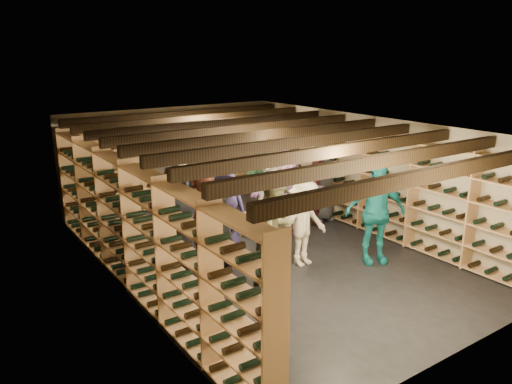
{
  "coord_description": "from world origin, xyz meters",
  "views": [
    {
      "loc": [
        -5.12,
        -7.13,
        3.7
      ],
      "look_at": [
        -0.09,
        0.2,
        1.18
      ],
      "focal_mm": 35.0,
      "sensor_mm": 36.0,
      "label": 1
    }
  ],
  "objects_px": {
    "person_3": "(304,223)",
    "person_7": "(273,209)",
    "person_8": "(318,195)",
    "person_12": "(323,182)",
    "crate_stack_right": "(242,223)",
    "person_1": "(222,238)",
    "person_6": "(225,212)",
    "person_2": "(276,231)",
    "crate_loose": "(219,227)",
    "person_10": "(260,186)",
    "person_9": "(175,203)",
    "person_5": "(204,209)",
    "person_0": "(179,218)",
    "person_4": "(375,212)",
    "crate_stack_left": "(170,209)",
    "person_11": "(286,194)"
  },
  "relations": [
    {
      "from": "person_9",
      "to": "person_8",
      "type": "bearing_deg",
      "value": -29.64
    },
    {
      "from": "person_3",
      "to": "person_7",
      "type": "bearing_deg",
      "value": 98.88
    },
    {
      "from": "person_12",
      "to": "person_7",
      "type": "bearing_deg",
      "value": -149.94
    },
    {
      "from": "crate_stack_right",
      "to": "person_1",
      "type": "height_order",
      "value": "person_1"
    },
    {
      "from": "crate_stack_left",
      "to": "person_7",
      "type": "relative_size",
      "value": 0.48
    },
    {
      "from": "crate_stack_left",
      "to": "person_1",
      "type": "xyz_separation_m",
      "value": [
        -0.48,
        -3.01,
        0.4
      ]
    },
    {
      "from": "person_3",
      "to": "person_8",
      "type": "relative_size",
      "value": 1.04
    },
    {
      "from": "person_11",
      "to": "person_12",
      "type": "distance_m",
      "value": 1.35
    },
    {
      "from": "crate_stack_right",
      "to": "person_9",
      "type": "relative_size",
      "value": 0.32
    },
    {
      "from": "person_10",
      "to": "person_12",
      "type": "relative_size",
      "value": 1.04
    },
    {
      "from": "person_7",
      "to": "crate_stack_right",
      "type": "bearing_deg",
      "value": 105.76
    },
    {
      "from": "person_8",
      "to": "person_11",
      "type": "xyz_separation_m",
      "value": [
        -0.88,
        -0.02,
        0.16
      ]
    },
    {
      "from": "person_7",
      "to": "person_8",
      "type": "height_order",
      "value": "person_7"
    },
    {
      "from": "person_6",
      "to": "person_7",
      "type": "distance_m",
      "value": 0.88
    },
    {
      "from": "person_5",
      "to": "person_9",
      "type": "bearing_deg",
      "value": 165.92
    },
    {
      "from": "crate_stack_left",
      "to": "person_12",
      "type": "bearing_deg",
      "value": -24.69
    },
    {
      "from": "crate_stack_right",
      "to": "person_8",
      "type": "relative_size",
      "value": 0.39
    },
    {
      "from": "person_0",
      "to": "person_9",
      "type": "distance_m",
      "value": 0.91
    },
    {
      "from": "crate_stack_left",
      "to": "crate_loose",
      "type": "bearing_deg",
      "value": -41.86
    },
    {
      "from": "person_12",
      "to": "person_2",
      "type": "bearing_deg",
      "value": -139.47
    },
    {
      "from": "crate_stack_right",
      "to": "crate_loose",
      "type": "xyz_separation_m",
      "value": [
        -0.39,
        0.3,
        -0.08
      ]
    },
    {
      "from": "person_8",
      "to": "person_5",
      "type": "bearing_deg",
      "value": 164.11
    },
    {
      "from": "person_11",
      "to": "person_8",
      "type": "bearing_deg",
      "value": 14.21
    },
    {
      "from": "person_4",
      "to": "person_11",
      "type": "height_order",
      "value": "person_4"
    },
    {
      "from": "crate_stack_left",
      "to": "person_4",
      "type": "distance_m",
      "value": 4.36
    },
    {
      "from": "person_5",
      "to": "person_0",
      "type": "bearing_deg",
      "value": -127.36
    },
    {
      "from": "person_0",
      "to": "person_5",
      "type": "xyz_separation_m",
      "value": [
        0.79,
        0.57,
        -0.15
      ]
    },
    {
      "from": "person_5",
      "to": "person_8",
      "type": "bearing_deg",
      "value": 8.61
    },
    {
      "from": "crate_stack_right",
      "to": "person_6",
      "type": "distance_m",
      "value": 1.49
    },
    {
      "from": "person_3",
      "to": "person_7",
      "type": "relative_size",
      "value": 0.87
    },
    {
      "from": "crate_stack_right",
      "to": "person_0",
      "type": "distance_m",
      "value": 2.26
    },
    {
      "from": "crate_stack_left",
      "to": "person_8",
      "type": "distance_m",
      "value": 3.19
    },
    {
      "from": "person_0",
      "to": "person_8",
      "type": "relative_size",
      "value": 1.25
    },
    {
      "from": "person_9",
      "to": "person_7",
      "type": "bearing_deg",
      "value": -60.34
    },
    {
      "from": "crate_loose",
      "to": "person_2",
      "type": "distance_m",
      "value": 2.8
    },
    {
      "from": "person_4",
      "to": "person_12",
      "type": "height_order",
      "value": "person_4"
    },
    {
      "from": "crate_stack_left",
      "to": "person_0",
      "type": "relative_size",
      "value": 0.46
    },
    {
      "from": "person_5",
      "to": "person_4",
      "type": "bearing_deg",
      "value": -29.52
    },
    {
      "from": "person_9",
      "to": "person_12",
      "type": "xyz_separation_m",
      "value": [
        3.47,
        -0.3,
        -0.03
      ]
    },
    {
      "from": "person_9",
      "to": "person_10",
      "type": "distance_m",
      "value": 2.06
    },
    {
      "from": "crate_loose",
      "to": "person_10",
      "type": "height_order",
      "value": "person_10"
    },
    {
      "from": "person_6",
      "to": "person_10",
      "type": "bearing_deg",
      "value": 54.77
    },
    {
      "from": "person_2",
      "to": "person_5",
      "type": "height_order",
      "value": "person_2"
    },
    {
      "from": "person_1",
      "to": "person_3",
      "type": "bearing_deg",
      "value": -3.95
    },
    {
      "from": "crate_loose",
      "to": "person_1",
      "type": "height_order",
      "value": "person_1"
    },
    {
      "from": "crate_stack_left",
      "to": "person_11",
      "type": "distance_m",
      "value": 2.55
    },
    {
      "from": "crate_stack_right",
      "to": "person_3",
      "type": "bearing_deg",
      "value": -90.63
    },
    {
      "from": "person_4",
      "to": "person_5",
      "type": "xyz_separation_m",
      "value": [
        -2.2,
        2.3,
        -0.16
      ]
    },
    {
      "from": "crate_stack_left",
      "to": "person_11",
      "type": "height_order",
      "value": "person_11"
    },
    {
      "from": "person_9",
      "to": "person_6",
      "type": "bearing_deg",
      "value": -70.14
    }
  ]
}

